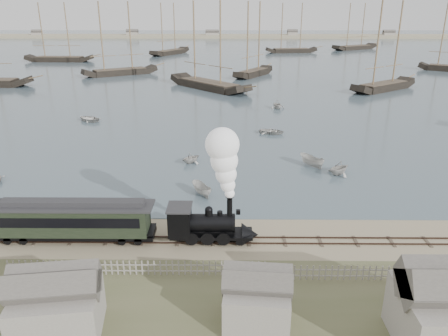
{
  "coord_description": "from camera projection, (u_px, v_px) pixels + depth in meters",
  "views": [
    {
      "loc": [
        0.19,
        -34.38,
        18.65
      ],
      "look_at": [
        -0.21,
        6.31,
        3.5
      ],
      "focal_mm": 35.0,
      "sensor_mm": 36.0,
      "label": 1
    }
  ],
  "objects": [
    {
      "name": "ground",
      "position": [
        226.0,
        230.0,
        38.73
      ],
      "size": [
        600.0,
        600.0,
        0.0
      ],
      "primitive_type": "plane",
      "color": "tan",
      "rests_on": "ground"
    },
    {
      "name": "harbor_water",
      "position": [
        228.0,
        50.0,
        198.04
      ],
      "size": [
        600.0,
        336.0,
        0.06
      ],
      "primitive_type": "cube",
      "color": "#40525C",
      "rests_on": "ground"
    },
    {
      "name": "rail_track",
      "position": [
        226.0,
        241.0,
        36.84
      ],
      "size": [
        120.0,
        1.8,
        0.16
      ],
      "color": "#34231C",
      "rests_on": "ground"
    },
    {
      "name": "picket_fence_west",
      "position": [
        137.0,
        275.0,
        32.23
      ],
      "size": [
        19.0,
        0.1,
        1.2
      ],
      "primitive_type": null,
      "color": "gray",
      "rests_on": "ground"
    },
    {
      "name": "picket_fence_east",
      "position": [
        397.0,
        280.0,
        31.58
      ],
      "size": [
        15.0,
        0.1,
        1.2
      ],
      "primitive_type": null,
      "color": "gray",
      "rests_on": "ground"
    },
    {
      "name": "shed_left",
      "position": [
        61.0,
        331.0,
        26.64
      ],
      "size": [
        5.0,
        4.0,
        4.1
      ],
      "primitive_type": null,
      "color": "gray",
      "rests_on": "ground"
    },
    {
      "name": "shed_mid",
      "position": [
        256.0,
        321.0,
        27.46
      ],
      "size": [
        4.0,
        3.5,
        3.6
      ],
      "primitive_type": null,
      "color": "gray",
      "rests_on": "ground"
    },
    {
      "name": "far_spit",
      "position": [
        228.0,
        38.0,
        273.02
      ],
      "size": [
        500.0,
        20.0,
        1.8
      ],
      "primitive_type": "cube",
      "color": "tan",
      "rests_on": "ground"
    },
    {
      "name": "locomotive",
      "position": [
        221.0,
        194.0,
        35.34
      ],
      "size": [
        7.56,
        2.82,
        9.42
      ],
      "color": "black",
      "rests_on": "ground"
    },
    {
      "name": "passenger_coach",
      "position": [
        74.0,
        219.0,
        36.26
      ],
      "size": [
        13.23,
        2.55,
        3.21
      ],
      "color": "black",
      "rests_on": "ground"
    },
    {
      "name": "beached_dinghy",
      "position": [
        9.0,
        220.0,
        39.74
      ],
      "size": [
        3.9,
        4.24,
        0.72
      ],
      "primitive_type": "imported",
      "rotation": [
        0.0,
        0.0,
        1.03
      ],
      "color": "#B8B6AF",
      "rests_on": "ground"
    },
    {
      "name": "rowboat_1",
      "position": [
        191.0,
        158.0,
        54.79
      ],
      "size": [
        3.5,
        3.51,
        1.4
      ],
      "primitive_type": "imported",
      "rotation": [
        0.0,
        0.0,
        2.34
      ],
      "color": "#B8B6AF",
      "rests_on": "harbor_water"
    },
    {
      "name": "rowboat_2",
      "position": [
        201.0,
        189.0,
        45.47
      ],
      "size": [
        3.39,
        2.76,
        1.25
      ],
      "primitive_type": "imported",
      "rotation": [
        0.0,
        0.0,
        3.7
      ],
      "color": "#B8B6AF",
      "rests_on": "harbor_water"
    },
    {
      "name": "rowboat_3",
      "position": [
        272.0,
        131.0,
        67.4
      ],
      "size": [
        3.75,
        4.51,
        0.81
      ],
      "primitive_type": "imported",
      "rotation": [
        0.0,
        0.0,
        1.29
      ],
      "color": "#B8B6AF",
      "rests_on": "harbor_water"
    },
    {
      "name": "rowboat_4",
      "position": [
        339.0,
        168.0,
        51.02
      ],
      "size": [
        4.0,
        4.1,
        1.64
      ],
      "primitive_type": "imported",
      "rotation": [
        0.0,
        0.0,
        5.33
      ],
      "color": "#B8B6AF",
      "rests_on": "harbor_water"
    },
    {
      "name": "rowboat_6",
      "position": [
        89.0,
        118.0,
        74.98
      ],
      "size": [
        5.02,
        5.37,
        0.91
      ],
      "primitive_type": "imported",
      "rotation": [
        0.0,
        0.0,
        4.13
      ],
      "color": "#B8B6AF",
      "rests_on": "harbor_water"
    },
    {
      "name": "rowboat_7",
      "position": [
        277.0,
        104.0,
        83.71
      ],
      "size": [
        4.02,
        3.77,
        1.7
      ],
      "primitive_type": "imported",
      "rotation": [
        0.0,
        0.0,
        0.37
      ],
      "color": "#B8B6AF",
      "rests_on": "harbor_water"
    },
    {
      "name": "rowboat_8",
      "position": [
        312.0,
        161.0,
        53.58
      ],
      "size": [
        3.64,
        3.36,
        1.4
      ],
      "primitive_type": "imported",
      "rotation": [
        0.0,
        0.0,
        3.84
      ],
      "color": "#B8B6AF",
      "rests_on": "harbor_water"
    },
    {
      "name": "schooner_1",
      "position": [
        118.0,
        39.0,
        121.65
      ],
      "size": [
        20.81,
        15.0,
        20.0
      ],
      "primitive_type": null,
      "rotation": [
        0.0,
        0.0,
        0.53
      ],
      "color": "black",
      "rests_on": "harbor_water"
    },
    {
      "name": "schooner_2",
      "position": [
        208.0,
        45.0,
        101.03
      ],
      "size": [
        20.95,
        22.49,
        20.0
      ],
      "primitive_type": null,
      "rotation": [
        0.0,
        0.0,
        -0.84
      ],
      "color": "black",
      "rests_on": "harbor_water"
    },
    {
      "name": "schooner_3",
      "position": [
        254.0,
        39.0,
        119.63
      ],
      "size": [
        12.48,
        17.01,
        20.0
      ],
      "primitive_type": null,
      "rotation": [
        0.0,
        0.0,
        1.03
      ],
      "color": "black",
      "rests_on": "harbor_water"
    },
    {
      "name": "schooner_4",
      "position": [
        389.0,
        46.0,
        99.06
      ],
      "size": [
        18.79,
        15.99,
        20.0
      ],
      "primitive_type": null,
      "rotation": [
        0.0,
        0.0,
        0.66
      ],
      "color": "black",
      "rests_on": "harbor_water"
    },
    {
      "name": "schooner_6",
      "position": [
        56.0,
        32.0,
        151.89
      ],
      "size": [
        23.82,
        6.3,
        20.0
      ],
      "primitive_type": null,
      "rotation": [
        0.0,
        0.0,
        -0.04
      ],
      "color": "black",
      "rests_on": "harbor_water"
    },
    {
      "name": "schooner_7",
      "position": [
        169.0,
        29.0,
        174.84
      ],
      "size": [
        14.97,
        21.47,
        20.0
      ],
      "primitive_type": null,
      "rotation": [
        0.0,
        0.0,
        1.06
      ],
      "color": "black",
      "rests_on": "harbor_water"
    },
    {
      "name": "schooner_8",
      "position": [
        292.0,
        28.0,
        181.35
      ],
      "size": [
        21.91,
        7.91,
        20.0
      ],
      "primitive_type": null,
      "rotation": [
        0.0,
        0.0,
        0.14
      ],
      "color": "black",
      "rests_on": "harbor_water"
    },
    {
      "name": "schooner_9",
      "position": [
        357.0,
        26.0,
        195.02
      ],
      "size": [
        23.38,
        17.57,
        20.0
      ],
      "primitive_type": null,
      "rotation": [
        0.0,
        0.0,
        0.56
      ],
      "color": "black",
      "rests_on": "harbor_water"
    }
  ]
}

